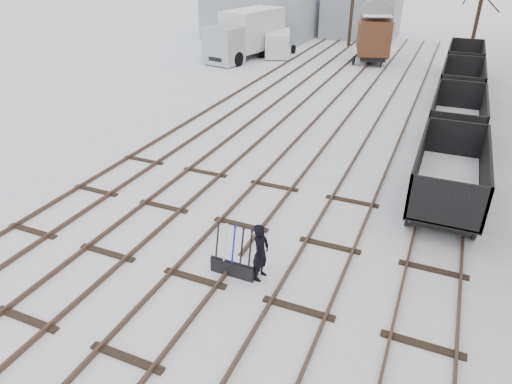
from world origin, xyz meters
TOP-DOWN VIEW (x-y plane):
  - ground at (0.00, 0.00)m, footprint 120.00×120.00m
  - tracks at (-0.00, 13.67)m, footprint 13.90×52.00m
  - shed_left at (-13.00, 36.00)m, footprint 10.00×8.00m
  - shed_right at (-4.00, 40.00)m, footprint 7.00×6.00m
  - ground_frame at (0.87, 0.70)m, footprint 1.31×0.44m
  - worker at (1.62, 0.80)m, footprint 0.45×0.65m
  - freight_wagon_a at (6.00, 6.99)m, footprint 2.22×5.55m
  - freight_wagon_b at (6.00, 13.39)m, footprint 2.22×5.55m
  - freight_wagon_c at (6.00, 19.79)m, footprint 2.22×5.55m
  - freight_wagon_d at (6.00, 26.19)m, footprint 2.22×5.55m
  - box_van_wagon at (-0.77, 29.02)m, footprint 3.59×5.24m
  - lorry at (-10.40, 26.34)m, footprint 3.77×8.42m
  - panel_van at (-8.39, 28.23)m, footprint 3.28×4.81m
  - crane at (-12.68, 35.35)m, footprint 2.26×5.95m
  - tree_far_left at (-3.91, 34.82)m, footprint 0.30×0.30m
  - tree_far_right at (6.38, 33.20)m, footprint 0.30×0.30m

SIDE VIEW (x-z plane):
  - ground at x=0.00m, z-range 0.00..0.00m
  - tracks at x=0.00m, z-range -0.01..0.16m
  - ground_frame at x=0.87m, z-range -0.46..1.03m
  - worker at x=1.62m, z-range 0.00..1.70m
  - freight_wagon_a at x=6.00m, z-range -0.27..2.00m
  - freight_wagon_b at x=6.00m, z-range -0.27..2.00m
  - freight_wagon_c at x=6.00m, z-range -0.27..2.00m
  - freight_wagon_d at x=6.00m, z-range -0.27..2.00m
  - panel_van at x=-8.39m, z-range 0.04..1.99m
  - lorry at x=-10.40m, z-range 0.05..3.74m
  - shed_left at x=-13.00m, z-range 0.00..4.10m
  - box_van_wagon at x=-0.77m, z-range 0.30..3.95m
  - shed_right at x=-4.00m, z-range 0.00..4.50m
  - crane at x=-12.68m, z-range -2.38..7.66m
  - tree_far_right at x=6.38m, z-range 0.00..6.44m
  - tree_far_left at x=-3.91m, z-range 0.00..7.15m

